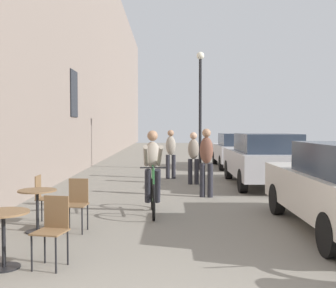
# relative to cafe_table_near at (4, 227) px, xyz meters

# --- Properties ---
(building_facade_left) EXTENTS (0.54, 68.00, 11.38)m
(building_facade_left) POSITION_rel_cafe_table_near_xyz_m (-1.59, 11.82, 5.17)
(building_facade_left) COLOR gray
(building_facade_left) RESTS_ON ground_plane
(cafe_table_near) EXTENTS (0.64, 0.64, 0.72)m
(cafe_table_near) POSITION_rel_cafe_table_near_xyz_m (0.00, 0.00, 0.00)
(cafe_table_near) COLOR black
(cafe_table_near) RESTS_ON ground_plane
(cafe_chair_near_toward_street) EXTENTS (0.45, 0.45, 0.89)m
(cafe_chair_near_toward_street) POSITION_rel_cafe_table_near_xyz_m (0.60, 0.07, -0.00)
(cafe_chair_near_toward_street) COLOR black
(cafe_chair_near_toward_street) RESTS_ON ground_plane
(cafe_table_mid) EXTENTS (0.64, 0.64, 0.72)m
(cafe_table_mid) POSITION_rel_cafe_table_near_xyz_m (-0.13, 1.81, 0.00)
(cafe_table_mid) COLOR black
(cafe_table_mid) RESTS_ON ground_plane
(cafe_chair_mid_toward_street) EXTENTS (0.39, 0.39, 0.89)m
(cafe_chair_mid_toward_street) POSITION_rel_cafe_table_near_xyz_m (-0.21, 2.44, -0.00)
(cafe_chair_mid_toward_street) COLOR black
(cafe_chair_mid_toward_street) RESTS_ON ground_plane
(cafe_chair_mid_toward_wall) EXTENTS (0.41, 0.41, 0.89)m
(cafe_chair_mid_toward_wall) POSITION_rel_cafe_table_near_xyz_m (0.52, 1.89, -0.00)
(cafe_chair_mid_toward_wall) COLOR black
(cafe_chair_mid_toward_wall) RESTS_ON ground_plane
(cyclist_on_bicycle) EXTENTS (0.52, 1.76, 1.74)m
(cyclist_on_bicycle) POSITION_rel_cafe_table_near_xyz_m (1.77, 3.39, 0.29)
(cyclist_on_bicycle) COLOR black
(cyclist_on_bicycle) RESTS_ON ground_plane
(pedestrian_near) EXTENTS (0.38, 0.30, 1.74)m
(pedestrian_near) POSITION_rel_cafe_table_near_xyz_m (3.07, 5.32, 0.46)
(pedestrian_near) COLOR #26262D
(pedestrian_near) RESTS_ON ground_plane
(pedestrian_mid) EXTENTS (0.35, 0.25, 1.62)m
(pedestrian_mid) POSITION_rel_cafe_table_near_xyz_m (2.90, 7.71, 0.39)
(pedestrian_mid) COLOR #26262D
(pedestrian_mid) RESTS_ON ground_plane
(pedestrian_far) EXTENTS (0.35, 0.26, 1.68)m
(pedestrian_far) POSITION_rel_cafe_table_near_xyz_m (2.21, 9.14, 0.43)
(pedestrian_far) COLOR #26262D
(pedestrian_far) RESTS_ON ground_plane
(street_lamp) EXTENTS (0.32, 0.32, 4.90)m
(street_lamp) POSITION_rel_cafe_table_near_xyz_m (3.48, 12.16, 2.59)
(street_lamp) COLOR black
(street_lamp) RESTS_ON ground_plane
(parked_car_second) EXTENTS (1.96, 4.50, 1.59)m
(parked_car_second) POSITION_rel_cafe_table_near_xyz_m (5.00, 7.37, 0.30)
(parked_car_second) COLOR #B7B7BC
(parked_car_second) RESTS_ON ground_plane
(parked_car_third) EXTENTS (1.86, 4.27, 1.51)m
(parked_car_third) POSITION_rel_cafe_table_near_xyz_m (5.17, 13.11, 0.26)
(parked_car_third) COLOR #B7B7BC
(parked_car_third) RESTS_ON ground_plane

